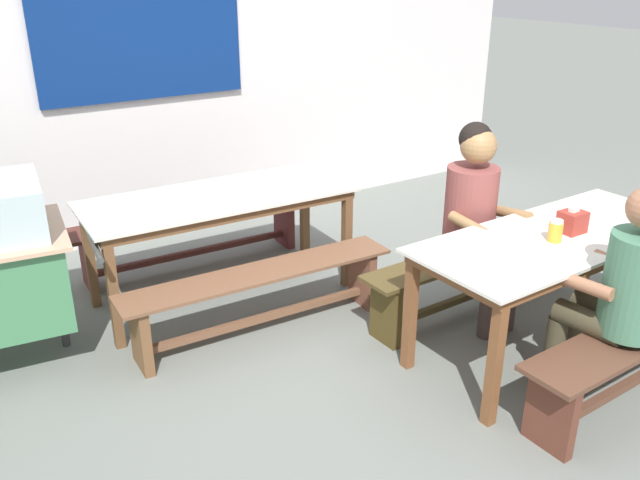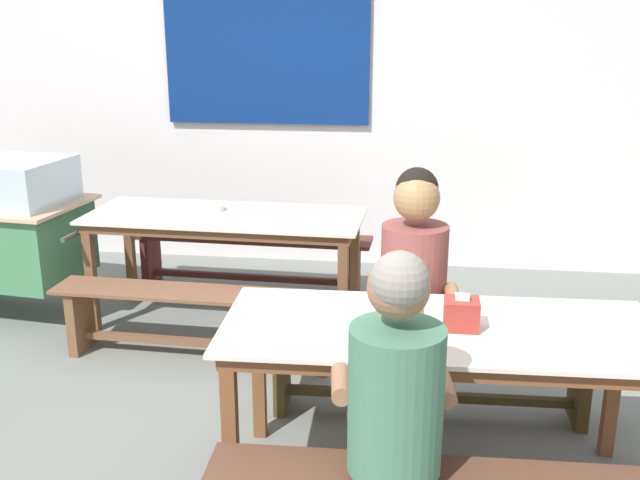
{
  "view_description": "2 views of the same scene",
  "coord_description": "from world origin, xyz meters",
  "px_view_note": "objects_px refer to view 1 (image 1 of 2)",
  "views": [
    {
      "loc": [
        -2.32,
        -2.65,
        2.23
      ],
      "look_at": [
        -0.32,
        0.48,
        0.66
      ],
      "focal_mm": 37.08,
      "sensor_mm": 36.0,
      "label": 1
    },
    {
      "loc": [
        0.63,
        -3.27,
        1.98
      ],
      "look_at": [
        0.16,
        0.31,
        0.9
      ],
      "focal_mm": 40.77,
      "sensor_mm": 36.0,
      "label": 2
    }
  ],
  "objects_px": {
    "condiment_jar": "(555,231)",
    "dining_table_far": "(220,205)",
    "bench_far_front": "(261,293)",
    "bench_far_back": "(192,229)",
    "dining_table_near": "(557,246)",
    "tissue_box": "(572,222)",
    "soup_bowl": "(198,192)",
    "bench_near_back": "(474,270)",
    "person_near_front": "(625,283)",
    "person_right_near_table": "(476,211)"
  },
  "relations": [
    {
      "from": "dining_table_near",
      "to": "person_right_near_table",
      "type": "height_order",
      "value": "person_right_near_table"
    },
    {
      "from": "bench_near_back",
      "to": "soup_bowl",
      "type": "relative_size",
      "value": 9.96
    },
    {
      "from": "bench_near_back",
      "to": "dining_table_far",
      "type": "bearing_deg",
      "value": 140.91
    },
    {
      "from": "bench_far_back",
      "to": "person_near_front",
      "type": "xyz_separation_m",
      "value": [
        1.18,
        -2.87,
        0.42
      ]
    },
    {
      "from": "dining_table_far",
      "to": "bench_far_back",
      "type": "height_order",
      "value": "dining_table_far"
    },
    {
      "from": "condiment_jar",
      "to": "bench_far_front",
      "type": "bearing_deg",
      "value": 138.12
    },
    {
      "from": "bench_far_back",
      "to": "bench_near_back",
      "type": "bearing_deg",
      "value": -52.02
    },
    {
      "from": "bench_far_front",
      "to": "tissue_box",
      "type": "relative_size",
      "value": 11.94
    },
    {
      "from": "dining_table_near",
      "to": "bench_far_back",
      "type": "relative_size",
      "value": 1.0
    },
    {
      "from": "dining_table_far",
      "to": "bench_near_back",
      "type": "distance_m",
      "value": 1.79
    },
    {
      "from": "person_near_front",
      "to": "bench_far_back",
      "type": "bearing_deg",
      "value": 112.38
    },
    {
      "from": "dining_table_near",
      "to": "bench_near_back",
      "type": "xyz_separation_m",
      "value": [
        -0.02,
        0.61,
        -0.4
      ]
    },
    {
      "from": "bench_far_back",
      "to": "soup_bowl",
      "type": "height_order",
      "value": "soup_bowl"
    },
    {
      "from": "soup_bowl",
      "to": "bench_far_back",
      "type": "bearing_deg",
      "value": 75.34
    },
    {
      "from": "dining_table_near",
      "to": "bench_near_back",
      "type": "height_order",
      "value": "dining_table_near"
    },
    {
      "from": "person_near_front",
      "to": "soup_bowl",
      "type": "height_order",
      "value": "person_near_front"
    },
    {
      "from": "dining_table_near",
      "to": "person_near_front",
      "type": "height_order",
      "value": "person_near_front"
    },
    {
      "from": "person_near_front",
      "to": "condiment_jar",
      "type": "xyz_separation_m",
      "value": [
        0.06,
        0.5,
        0.1
      ]
    },
    {
      "from": "bench_near_back",
      "to": "bench_far_back",
      "type": "bearing_deg",
      "value": 127.98
    },
    {
      "from": "bench_far_front",
      "to": "condiment_jar",
      "type": "height_order",
      "value": "condiment_jar"
    },
    {
      "from": "dining_table_near",
      "to": "condiment_jar",
      "type": "relative_size",
      "value": 14.39
    },
    {
      "from": "dining_table_far",
      "to": "soup_bowl",
      "type": "distance_m",
      "value": 0.17
    },
    {
      "from": "dining_table_near",
      "to": "soup_bowl",
      "type": "relative_size",
      "value": 10.34
    },
    {
      "from": "dining_table_far",
      "to": "tissue_box",
      "type": "relative_size",
      "value": 12.3
    },
    {
      "from": "bench_far_back",
      "to": "bench_near_back",
      "type": "relative_size",
      "value": 1.04
    },
    {
      "from": "bench_far_back",
      "to": "condiment_jar",
      "type": "relative_size",
      "value": 14.42
    },
    {
      "from": "bench_far_back",
      "to": "bench_far_front",
      "type": "distance_m",
      "value": 1.22
    },
    {
      "from": "tissue_box",
      "to": "condiment_jar",
      "type": "bearing_deg",
      "value": -168.68
    },
    {
      "from": "dining_table_near",
      "to": "bench_near_back",
      "type": "relative_size",
      "value": 1.04
    },
    {
      "from": "dining_table_far",
      "to": "condiment_jar",
      "type": "xyz_separation_m",
      "value": [
        1.26,
        -1.76,
        0.14
      ]
    },
    {
      "from": "bench_near_back",
      "to": "condiment_jar",
      "type": "bearing_deg",
      "value": -97.71
    },
    {
      "from": "person_near_front",
      "to": "tissue_box",
      "type": "height_order",
      "value": "person_near_front"
    },
    {
      "from": "condiment_jar",
      "to": "bench_far_back",
      "type": "bearing_deg",
      "value": 117.72
    },
    {
      "from": "dining_table_far",
      "to": "tissue_box",
      "type": "distance_m",
      "value": 2.26
    },
    {
      "from": "soup_bowl",
      "to": "bench_far_front",
      "type": "bearing_deg",
      "value": -81.99
    },
    {
      "from": "soup_bowl",
      "to": "condiment_jar",
      "type": "bearing_deg",
      "value": -53.07
    },
    {
      "from": "bench_far_back",
      "to": "condiment_jar",
      "type": "distance_m",
      "value": 2.72
    },
    {
      "from": "person_right_near_table",
      "to": "condiment_jar",
      "type": "height_order",
      "value": "person_right_near_table"
    },
    {
      "from": "dining_table_far",
      "to": "soup_bowl",
      "type": "relative_size",
      "value": 10.36
    },
    {
      "from": "dining_table_near",
      "to": "person_right_near_table",
      "type": "distance_m",
      "value": 0.56
    },
    {
      "from": "dining_table_near",
      "to": "tissue_box",
      "type": "bearing_deg",
      "value": -8.85
    },
    {
      "from": "bench_far_back",
      "to": "condiment_jar",
      "type": "height_order",
      "value": "condiment_jar"
    },
    {
      "from": "person_near_front",
      "to": "bench_near_back",
      "type": "bearing_deg",
      "value": 82.49
    },
    {
      "from": "dining_table_far",
      "to": "dining_table_near",
      "type": "bearing_deg",
      "value": -51.2
    },
    {
      "from": "dining_table_far",
      "to": "person_right_near_table",
      "type": "xyz_separation_m",
      "value": [
        1.26,
        -1.16,
        0.07
      ]
    },
    {
      "from": "bench_far_back",
      "to": "person_near_front",
      "type": "relative_size",
      "value": 1.45
    },
    {
      "from": "person_right_near_table",
      "to": "person_near_front",
      "type": "bearing_deg",
      "value": -93.01
    },
    {
      "from": "condiment_jar",
      "to": "dining_table_far",
      "type": "bearing_deg",
      "value": 125.7
    },
    {
      "from": "bench_far_front",
      "to": "tissue_box",
      "type": "height_order",
      "value": "tissue_box"
    },
    {
      "from": "bench_far_front",
      "to": "person_near_front",
      "type": "distance_m",
      "value": 2.1
    }
  ]
}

